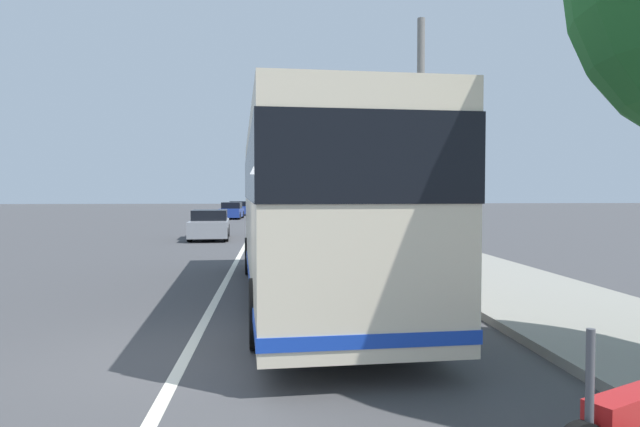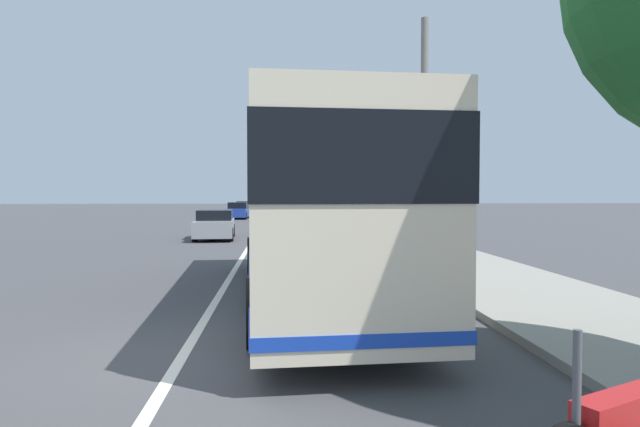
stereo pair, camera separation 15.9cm
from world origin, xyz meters
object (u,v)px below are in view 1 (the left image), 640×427
(motorcycle_nearest_curb, at_px, (640,422))
(car_behind_bus, at_px, (232,211))
(coach_bus, at_px, (308,202))
(car_side_street, at_px, (238,209))
(car_oncoming, at_px, (210,225))
(utility_pole, at_px, (420,139))
(car_far_distant, at_px, (293,221))

(motorcycle_nearest_curb, bearing_deg, car_behind_bus, -107.86)
(coach_bus, distance_m, car_side_street, 44.61)
(car_behind_bus, height_order, car_oncoming, car_behind_bus)
(coach_bus, relative_size, utility_pole, 1.43)
(coach_bus, height_order, car_far_distant, coach_bus)
(coach_bus, bearing_deg, car_side_street, 2.08)
(motorcycle_nearest_curb, distance_m, car_far_distant, 25.84)
(motorcycle_nearest_curb, height_order, car_side_street, car_side_street)
(car_side_street, bearing_deg, utility_pole, 10.66)
(car_behind_bus, xyz_separation_m, car_oncoming, (-21.17, -0.50, -0.01))
(car_far_distant, distance_m, car_side_street, 26.59)
(coach_bus, distance_m, car_oncoming, 15.80)
(motorcycle_nearest_curb, height_order, car_behind_bus, car_behind_bus)
(car_behind_bus, distance_m, car_far_distant, 18.83)
(car_behind_bus, xyz_separation_m, car_side_street, (7.94, -0.06, -0.01))
(motorcycle_nearest_curb, relative_size, car_far_distant, 0.46)
(car_oncoming, relative_size, car_far_distant, 1.06)
(car_oncoming, bearing_deg, car_side_street, 177.38)
(car_oncoming, bearing_deg, car_far_distant, 121.85)
(motorcycle_nearest_curb, bearing_deg, car_oncoming, -101.75)
(coach_bus, bearing_deg, car_oncoming, 10.54)
(utility_pole, bearing_deg, car_oncoming, 42.71)
(car_oncoming, bearing_deg, coach_bus, 10.40)
(car_side_street, relative_size, utility_pole, 0.53)
(car_oncoming, bearing_deg, car_behind_bus, 177.86)
(car_behind_bus, distance_m, utility_pole, 31.17)
(motorcycle_nearest_curb, bearing_deg, utility_pole, -124.69)
(coach_bus, relative_size, car_behind_bus, 2.53)
(car_behind_bus, bearing_deg, utility_pole, 18.39)
(car_oncoming, bearing_deg, motorcycle_nearest_curb, 10.77)
(car_far_distant, bearing_deg, car_behind_bus, 16.90)
(car_oncoming, relative_size, utility_pole, 0.57)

